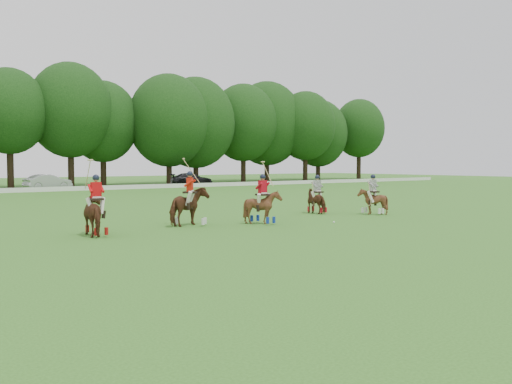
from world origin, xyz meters
TOP-DOWN VIEW (x-y plane):
  - ground at (0.00, 0.00)m, footprint 180.00×180.00m
  - tree_line at (0.26, 48.05)m, footprint 117.98×14.32m
  - boundary_rail at (0.00, 38.00)m, footprint 120.00×0.10m
  - car_mid at (2.21, 42.50)m, footprint 4.91×2.43m
  - car_right at (19.25, 42.50)m, footprint 5.46×3.45m
  - polo_red_a at (-7.77, 3.90)m, footprint 1.21×1.98m
  - polo_red_b at (-3.25, 4.65)m, footprint 2.21×2.21m
  - polo_red_c at (-0.24, 3.34)m, footprint 1.29×1.44m
  - polo_stripe_a at (5.37, 5.76)m, footprint 0.99×1.61m
  - polo_stripe_b at (7.25, 3.46)m, footprint 1.33×1.44m
  - polo_ball at (2.53, 1.61)m, footprint 0.09×0.09m

SIDE VIEW (x-z plane):
  - ground at x=0.00m, z-range 0.00..0.00m
  - polo_ball at x=2.53m, z-range 0.00..0.09m
  - boundary_rail at x=0.00m, z-range 0.00..0.44m
  - car_right at x=19.25m, z-range 0.00..1.47m
  - polo_stripe_a at x=5.37m, z-range -0.31..1.78m
  - polo_stripe_b at x=7.25m, z-range -0.32..1.82m
  - car_mid at x=2.21m, z-range 0.00..1.55m
  - polo_red_c at x=-0.24m, z-range -0.59..2.20m
  - polo_red_a at x=-7.77m, z-range -0.59..2.27m
  - polo_red_b at x=-3.25m, z-range -0.60..2.33m
  - tree_line at x=0.26m, z-range 0.86..15.60m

